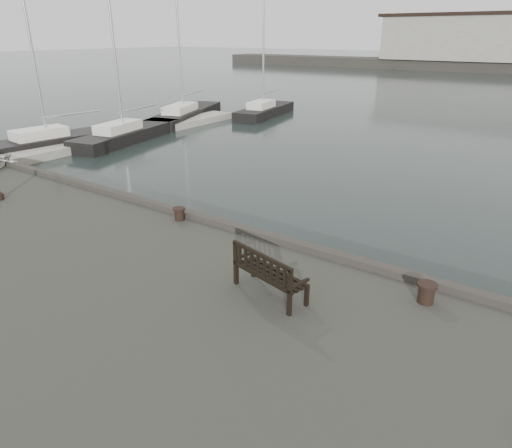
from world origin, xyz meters
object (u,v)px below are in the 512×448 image
Objects in this scene: bollard_left at (179,214)px; bollard_right at (426,293)px; yacht_c at (129,137)px; yacht_b at (186,116)px; yacht_d at (265,113)px; bench at (269,281)px; yacht_a at (56,144)px.

bollard_left is 0.87× the size of bollard_right.
yacht_c is (-23.30, 11.76, -1.54)m from bollard_right.
yacht_b is 1.37× the size of yacht_d.
bench is 24.49m from yacht_c.
bollard_right is (2.87, 1.64, -0.11)m from bench.
yacht_a is 0.84× the size of yacht_b.
yacht_b is at bearing 149.89° from bench.
yacht_c is at bearing 144.31° from bollard_left.
bollard_left is at bearing -71.02° from yacht_d.
yacht_d reaches higher than bollard_right.
bench is 33.07m from yacht_d.
bollard_left is at bearing -15.03° from yacht_a.
bollard_left is 0.03× the size of yacht_b.
yacht_c is 14.10m from yacht_d.
yacht_b is at bearing 141.92° from bollard_right.
bollard_left is 7.50m from bollard_right.
bench is 24.34m from yacht_a.
bollard_left is at bearing -47.70° from yacht_c.
yacht_d is (4.52, 5.45, -0.01)m from yacht_b.
bench is 3.31m from bollard_right.
yacht_b reaches higher than bollard_left.
yacht_d is at bearing 29.59° from yacht_b.
yacht_c reaches higher than bollard_right.
bollard_right is at bearing 43.25° from bench.
yacht_b reaches higher than bollard_right.
bollard_right reaches higher than bollard_left.
yacht_a reaches higher than yacht_d.
yacht_d is at bearing 137.54° from bench.
yacht_b is at bearing 94.88° from yacht_c.
bench is at bearing -15.46° from yacht_a.
yacht_b reaches higher than yacht_a.
yacht_c is at bearing 153.21° from bollard_right.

